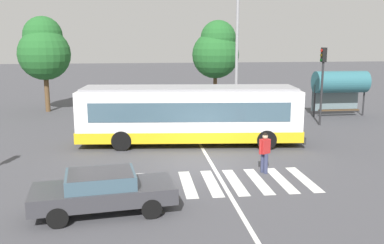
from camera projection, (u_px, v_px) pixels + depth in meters
ground_plane at (202, 165)px, 18.58m from camera, size 160.00×160.00×0.00m
city_transit_bus at (190, 115)px, 21.92m from camera, size 11.79×3.71×3.06m
pedestrian_crossing_street at (265, 150)px, 17.29m from camera, size 0.53×0.41×1.72m
foreground_sedan at (103, 190)px, 13.37m from camera, size 4.68×2.34×1.35m
parked_car_charcoal at (159, 101)px, 32.42m from camera, size 2.19×4.64×1.35m
parked_car_silver at (196, 100)px, 32.80m from camera, size 2.02×4.58×1.35m
parked_car_blue at (229, 100)px, 33.08m from camera, size 2.02×4.58×1.35m
traffic_light_far_corner at (323, 74)px, 26.48m from camera, size 0.33×0.32×4.96m
bus_stop_shelter at (340, 83)px, 29.82m from camera, size 3.84×1.54×3.25m
twin_arm_street_lamp at (237, 34)px, 27.75m from camera, size 4.80×0.32×9.50m
background_tree_left at (44, 49)px, 31.40m from camera, size 3.88×3.88×7.17m
background_tree_right at (216, 50)px, 39.12m from camera, size 4.40×4.40×7.20m
crosswalk_painted_stripes at (223, 182)px, 16.30m from camera, size 6.97×3.07×0.01m
lane_center_line at (205, 153)px, 20.58m from camera, size 0.16×24.00×0.01m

